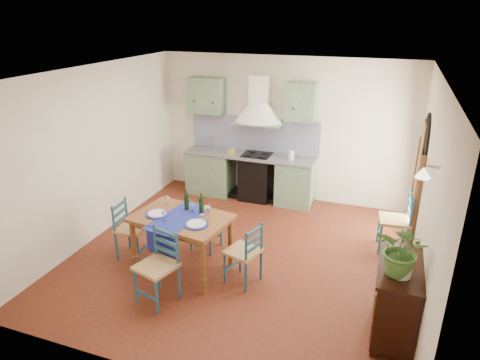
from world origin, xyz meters
name	(u,v)px	position (x,y,z in m)	size (l,w,h in m)	color
floor	(241,255)	(0.00, 0.00, 0.00)	(5.00, 5.00, 0.00)	#461D0F
back_wall	(258,147)	(-0.47, 2.29, 1.05)	(5.00, 0.96, 2.80)	beige
right_wall	(425,192)	(2.50, 0.28, 1.34)	(0.26, 5.00, 2.80)	beige
left_wall	(96,153)	(-2.50, 0.00, 1.40)	(0.04, 5.00, 2.80)	beige
ceiling	(241,72)	(0.00, 0.00, 2.80)	(5.00, 5.00, 0.01)	white
dining_table	(181,223)	(-0.67, -0.62, 0.75)	(1.46, 1.13, 1.17)	brown
chair_near	(158,266)	(-0.63, -1.38, 0.51)	(0.57, 0.57, 0.99)	navy
chair_far	(205,223)	(-0.60, 0.01, 0.46)	(0.45, 0.45, 0.88)	navy
chair_left	(130,229)	(-1.59, -0.57, 0.47)	(0.45, 0.45, 0.91)	navy
chair_right	(245,253)	(0.29, -0.63, 0.47)	(0.53, 0.53, 0.91)	navy
chair_spare	(397,221)	(2.24, 1.00, 0.51)	(0.51, 0.51, 0.99)	navy
sideboard	(396,297)	(2.26, -1.01, 0.51)	(0.50, 1.05, 0.94)	black
potted_plant	(403,251)	(2.24, -1.20, 1.23)	(0.53, 0.46, 0.59)	#3F6F2D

